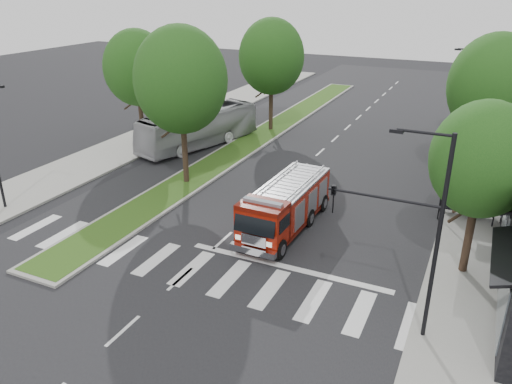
% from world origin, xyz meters
% --- Properties ---
extents(ground, '(140.00, 140.00, 0.00)m').
position_xyz_m(ground, '(0.00, 0.00, 0.00)').
color(ground, black).
rests_on(ground, ground).
extents(sidewalk_right, '(5.00, 80.00, 0.15)m').
position_xyz_m(sidewalk_right, '(12.50, 10.00, 0.07)').
color(sidewalk_right, gray).
rests_on(sidewalk_right, ground).
extents(sidewalk_left, '(5.00, 80.00, 0.15)m').
position_xyz_m(sidewalk_left, '(-14.50, 10.00, 0.07)').
color(sidewalk_left, gray).
rests_on(sidewalk_left, ground).
extents(median, '(3.00, 50.00, 0.15)m').
position_xyz_m(median, '(-6.00, 18.00, 0.08)').
color(median, gray).
rests_on(median, ground).
extents(bus_shelter, '(3.20, 1.60, 2.61)m').
position_xyz_m(bus_shelter, '(11.20, 8.15, 2.04)').
color(bus_shelter, black).
rests_on(bus_shelter, ground).
extents(tree_right_near, '(4.40, 4.40, 8.05)m').
position_xyz_m(tree_right_near, '(11.50, 2.00, 5.51)').
color(tree_right_near, black).
rests_on(tree_right_near, ground).
extents(tree_right_mid, '(5.60, 5.60, 9.72)m').
position_xyz_m(tree_right_mid, '(11.50, 14.00, 6.49)').
color(tree_right_mid, black).
rests_on(tree_right_mid, ground).
extents(tree_right_far, '(5.00, 5.00, 8.73)m').
position_xyz_m(tree_right_far, '(11.50, 24.00, 5.84)').
color(tree_right_far, black).
rests_on(tree_right_far, ground).
extents(tree_median_near, '(5.80, 5.80, 10.16)m').
position_xyz_m(tree_median_near, '(-6.00, 6.00, 6.81)').
color(tree_median_near, black).
rests_on(tree_median_near, ground).
extents(tree_median_far, '(5.60, 5.60, 9.72)m').
position_xyz_m(tree_median_far, '(-6.00, 20.00, 6.49)').
color(tree_median_far, black).
rests_on(tree_median_far, ground).
extents(tree_left_mid, '(5.20, 5.20, 9.16)m').
position_xyz_m(tree_left_mid, '(-14.00, 12.00, 6.16)').
color(tree_left_mid, black).
rests_on(tree_left_mid, ground).
extents(streetlight_right_near, '(4.08, 0.22, 8.00)m').
position_xyz_m(streetlight_right_near, '(9.61, -3.50, 4.67)').
color(streetlight_right_near, black).
rests_on(streetlight_right_near, ground).
extents(streetlight_right_far, '(2.11, 0.20, 8.00)m').
position_xyz_m(streetlight_right_far, '(10.35, 20.00, 4.48)').
color(streetlight_right_far, black).
rests_on(streetlight_right_far, ground).
extents(fire_engine, '(2.63, 8.00, 2.75)m').
position_xyz_m(fire_engine, '(2.39, 2.70, 1.32)').
color(fire_engine, '#580D04').
rests_on(fire_engine, ground).
extents(city_bus, '(5.74, 11.37, 3.09)m').
position_xyz_m(city_bus, '(-9.47, 13.43, 1.55)').
color(city_bus, '#AAAAAE').
rests_on(city_bus, ground).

